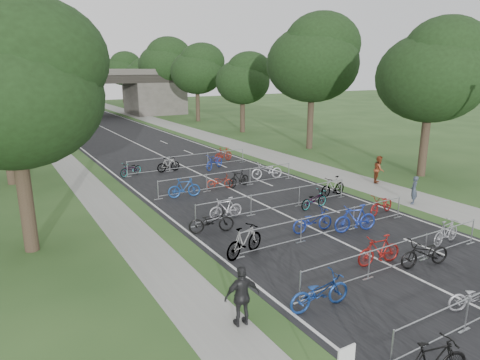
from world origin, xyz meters
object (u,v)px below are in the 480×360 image
object	(u,v)px
overpass_bridge	(80,94)
pedestrian_a	(414,190)
pedestrian_c	(242,296)
pedestrian_b	(379,170)

from	to	relation	value
overpass_bridge	pedestrian_a	xyz separation A→B (m)	(7.12, -52.92, -2.76)
overpass_bridge	pedestrian_a	world-z (taller)	overpass_bridge
pedestrian_a	pedestrian_c	distance (m)	14.78
pedestrian_a	pedestrian_b	xyz separation A→B (m)	(1.85, 4.11, 0.10)
pedestrian_c	overpass_bridge	bearing A→B (deg)	-88.61
pedestrian_b	pedestrian_c	bearing A→B (deg)	175.12
pedestrian_b	pedestrian_c	size ratio (longest dim) A/B	0.96
pedestrian_a	pedestrian_b	bearing A→B (deg)	-149.89
overpass_bridge	pedestrian_b	distance (m)	49.70
overpass_bridge	pedestrian_a	distance (m)	53.46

